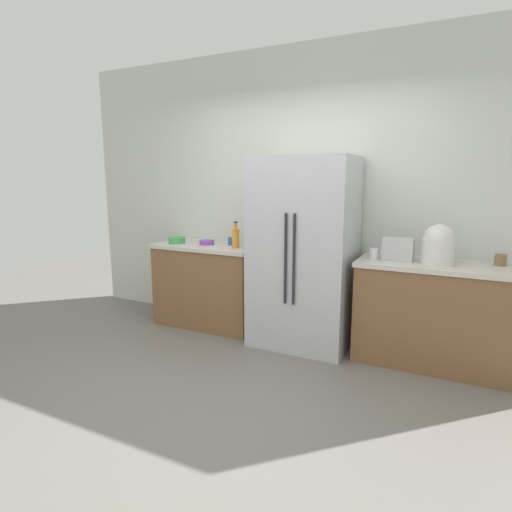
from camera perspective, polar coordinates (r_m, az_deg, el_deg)
name	(u,v)px	position (r m, az deg, el deg)	size (l,w,h in m)	color
ground_plane	(226,398)	(3.29, -4.09, -18.69)	(11.02, 11.02, 0.00)	slate
kitchen_back_panel	(307,193)	(4.40, 6.96, 8.45)	(5.51, 0.10, 2.90)	silver
counter_left	(210,284)	(4.67, -6.28, -3.85)	(1.17, 0.61, 0.90)	brown
counter_right	(437,314)	(3.97, 23.35, -7.28)	(1.36, 0.61, 0.90)	brown
refrigerator	(304,253)	(4.03, 6.47, 0.41)	(0.93, 0.71, 1.80)	#B7BABF
toaster	(398,249)	(3.86, 18.72, 0.87)	(0.26, 0.16, 0.19)	silver
rice_cooker	(438,245)	(3.79, 23.52, 1.35)	(0.26, 0.26, 0.34)	silver
bottle_a	(236,237)	(4.32, -2.78, 2.54)	(0.07, 0.07, 0.27)	orange
cup_a	(501,260)	(3.99, 30.25, -0.46)	(0.09, 0.09, 0.09)	brown
cup_b	(231,241)	(4.51, -3.36, 2.03)	(0.08, 0.08, 0.09)	blue
cup_c	(374,254)	(3.86, 15.73, 0.28)	(0.08, 0.08, 0.09)	white
bowl_a	(177,240)	(4.71, -10.69, 2.11)	(0.18, 0.18, 0.07)	green
bowl_b	(207,242)	(4.57, -6.70, 1.85)	(0.16, 0.16, 0.05)	purple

